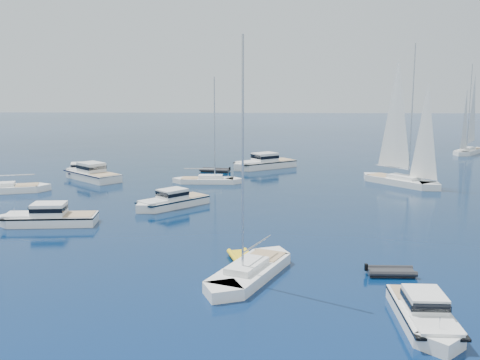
# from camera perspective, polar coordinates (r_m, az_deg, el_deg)

# --- Properties ---
(ground) EXTENTS (400.00, 400.00, 0.00)m
(ground) POSITION_cam_1_polar(r_m,az_deg,el_deg) (35.27, 3.77, -10.51)
(ground) COLOR navy
(ground) RESTS_ON ground
(motor_cruiser_near) EXTENTS (2.63, 8.22, 2.15)m
(motor_cruiser_near) POSITION_cam_1_polar(r_m,az_deg,el_deg) (31.23, 18.26, -13.80)
(motor_cruiser_near) COLOR silver
(motor_cruiser_near) RESTS_ON ground
(motor_cruiser_left) EXTENTS (8.00, 8.30, 2.32)m
(motor_cruiser_left) POSITION_cam_1_polar(r_m,az_deg,el_deg) (56.53, -7.02, -2.74)
(motor_cruiser_left) COLOR silver
(motor_cruiser_left) RESTS_ON ground
(motor_cruiser_centre) EXTENTS (9.60, 3.80, 2.46)m
(motor_cruiser_centre) POSITION_cam_1_polar(r_m,az_deg,el_deg) (52.09, -19.00, -4.31)
(motor_cruiser_centre) COLOR white
(motor_cruiser_centre) RESTS_ON ground
(motor_cruiser_far_l) EXTENTS (10.11, 9.75, 2.82)m
(motor_cruiser_far_l) POSITION_cam_1_polar(r_m,az_deg,el_deg) (74.64, -14.94, 0.07)
(motor_cruiser_far_l) COLOR silver
(motor_cruiser_far_l) RESTS_ON ground
(motor_cruiser_distant) EXTENTS (10.73, 9.01, 2.84)m
(motor_cruiser_distant) POSITION_cam_1_polar(r_m,az_deg,el_deg) (81.70, 2.41, 1.22)
(motor_cruiser_distant) COLOR silver
(motor_cruiser_distant) RESTS_ON ground
(motor_cruiser_horizon) EXTENTS (4.55, 8.16, 2.05)m
(motor_cruiser_horizon) POSITION_cam_1_polar(r_m,az_deg,el_deg) (78.85, -16.15, 0.53)
(motor_cruiser_horizon) COLOR white
(motor_cruiser_horizon) RESTS_ON ground
(sailboat_fore) EXTENTS (6.73, 10.87, 15.64)m
(sailboat_fore) POSITION_cam_1_polar(r_m,az_deg,el_deg) (36.35, 1.00, -9.86)
(sailboat_fore) COLOR white
(sailboat_fore) RESTS_ON ground
(sailboat_mid_l) EXTENTS (11.32, 5.96, 16.13)m
(sailboat_mid_l) POSITION_cam_1_polar(r_m,az_deg,el_deg) (69.08, -23.00, -1.16)
(sailboat_mid_l) COLOR white
(sailboat_mid_l) RESTS_ON ground
(sailboat_centre) EXTENTS (9.20, 2.44, 13.50)m
(sailboat_centre) POSITION_cam_1_polar(r_m,az_deg,el_deg) (69.62, -3.32, -0.30)
(sailboat_centre) COLOR white
(sailboat_centre) RESTS_ON ground
(sailboat_sails_r) EXTENTS (9.94, 11.13, 17.47)m
(sailboat_sails_r) POSITION_cam_1_polar(r_m,az_deg,el_deg) (71.24, 15.98, -0.43)
(sailboat_sails_r) COLOR silver
(sailboat_sails_r) RESTS_ON ground
(sailboat_sails_far) EXTENTS (8.79, 10.44, 16.03)m
(sailboat_sails_far) POSITION_cam_1_polar(r_m,az_deg,el_deg) (106.48, 22.23, 2.52)
(sailboat_sails_far) COLOR silver
(sailboat_sails_far) RESTS_ON ground
(tender_yellow) EXTENTS (2.63, 3.60, 0.95)m
(tender_yellow) POSITION_cam_1_polar(r_m,az_deg,el_deg) (39.52, 0.20, -8.22)
(tender_yellow) COLOR yellow
(tender_yellow) RESTS_ON ground
(tender_grey_near) EXTENTS (3.24, 1.84, 0.95)m
(tender_grey_near) POSITION_cam_1_polar(r_m,az_deg,el_deg) (37.98, 15.11, -9.34)
(tender_grey_near) COLOR black
(tender_grey_near) RESTS_ON ground
(tender_grey_far) EXTENTS (4.65, 3.12, 0.95)m
(tender_grey_far) POSITION_cam_1_polar(r_m,az_deg,el_deg) (78.33, -2.55, 0.85)
(tender_grey_far) COLOR black
(tender_grey_far) RESTS_ON ground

